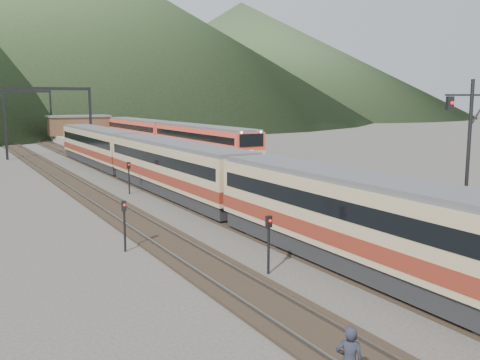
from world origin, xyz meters
TOP-DOWN VIEW (x-y plane):
  - track_main at (0.00, 40.00)m, footprint 2.60×200.00m
  - track_far at (-5.00, 40.00)m, footprint 2.60×200.00m
  - track_second at (11.50, 40.00)m, footprint 2.60×200.00m
  - platform at (5.60, 38.00)m, footprint 8.00×100.00m
  - gantry_near at (-2.85, 55.00)m, footprint 9.55×0.25m
  - gantry_far at (-2.85, 80.00)m, footprint 9.55×0.25m
  - station_shed at (5.60, 78.00)m, footprint 9.40×4.40m
  - hill_b at (30.00, 230.00)m, footprint 220.00×220.00m
  - hill_c at (110.00, 210.00)m, footprint 160.00×160.00m
  - main_train at (0.00, 25.22)m, footprint 2.86×58.61m
  - second_train at (11.50, 55.43)m, footprint 3.12×42.44m
  - signal_mast at (3.91, 4.89)m, footprint 2.09×0.86m
  - short_signal_a at (-3.26, 7.96)m, footprint 0.24×0.19m
  - short_signal_b at (-2.48, 27.44)m, footprint 0.24×0.20m
  - short_signal_c at (-7.12, 13.61)m, footprint 0.26×0.22m

SIDE VIEW (x-z plane):
  - track_main at x=0.00m, z-range -0.05..0.18m
  - track_far at x=-5.00m, z-range -0.05..0.18m
  - track_second at x=11.50m, z-range -0.05..0.18m
  - platform at x=5.60m, z-range 0.00..1.00m
  - short_signal_a at x=-3.26m, z-range 0.33..2.60m
  - short_signal_b at x=-2.48m, z-range 0.33..2.60m
  - short_signal_c at x=-7.12m, z-range 0.33..2.60m
  - main_train at x=0.00m, z-range 0.23..3.72m
  - second_train at x=11.50m, z-range 0.23..4.04m
  - station_shed at x=5.60m, z-range 1.02..4.12m
  - signal_mast at x=3.91m, z-range 1.73..8.12m
  - gantry_near at x=-2.85m, z-range 1.59..9.59m
  - gantry_far at x=-2.85m, z-range 1.59..9.59m
  - hill_c at x=110.00m, z-range 0.00..50.00m
  - hill_b at x=30.00m, z-range 0.00..75.00m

